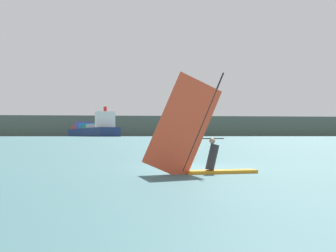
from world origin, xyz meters
name	(u,v)px	position (x,y,z in m)	size (l,w,h in m)	color
ground_plane	(199,167)	(0.00, 0.00, 0.00)	(4000.00, 4000.00, 0.00)	#386066
windsurfer	(201,146)	(-0.58, -3.03, 1.03)	(4.31, 0.88, 3.96)	orange
cargo_ship	(90,130)	(-35.88, 554.37, 8.54)	(82.03, 195.01, 37.22)	navy
distant_headland	(176,128)	(138.68, 879.38, 18.09)	(1395.48, 397.42, 36.18)	#4C564C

